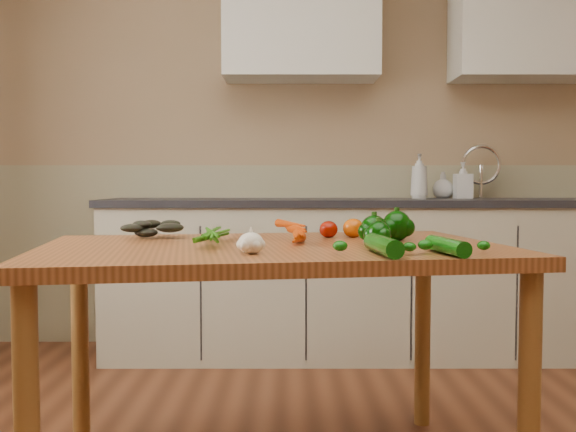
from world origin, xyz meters
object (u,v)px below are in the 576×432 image
(soap_bottle_b, at_px, (463,180))
(zucchini_b, at_px, (383,245))
(table, at_px, (273,271))
(pepper_a, at_px, (374,230))
(carrot_bunch, at_px, (269,232))
(tomato_c, at_px, (391,228))
(leafy_greens, at_px, (152,224))
(pepper_c, at_px, (379,234))
(zucchini_a, at_px, (447,246))
(soap_bottle_a, at_px, (419,176))
(garlic_bulb, at_px, (251,243))
(soap_bottle_c, at_px, (443,185))
(tomato_a, at_px, (329,229))
(pepper_b, at_px, (397,226))
(tomato_b, at_px, (353,228))

(soap_bottle_b, height_order, zucchini_b, soap_bottle_b)
(table, xyz_separation_m, pepper_a, (0.33, 0.03, 0.13))
(carrot_bunch, height_order, tomato_c, carrot_bunch)
(leafy_greens, bearing_deg, soap_bottle_b, 43.51)
(table, distance_m, pepper_c, 0.36)
(zucchini_a, bearing_deg, soap_bottle_a, 80.67)
(table, height_order, zucchini_b, zucchini_b)
(garlic_bulb, xyz_separation_m, zucchini_a, (0.55, -0.01, -0.01))
(table, distance_m, soap_bottle_c, 2.03)
(soap_bottle_a, bearing_deg, zucchini_a, -93.38)
(leafy_greens, distance_m, zucchini_a, 1.07)
(soap_bottle_a, bearing_deg, leafy_greens, -125.52)
(pepper_c, bearing_deg, tomato_a, 114.84)
(soap_bottle_c, height_order, pepper_b, soap_bottle_c)
(table, height_order, pepper_a, pepper_a)
(leafy_greens, distance_m, tomato_a, 0.64)
(tomato_a, distance_m, zucchini_a, 0.62)
(leafy_greens, distance_m, pepper_a, 0.80)
(garlic_bulb, bearing_deg, zucchini_a, -1.49)
(soap_bottle_b, distance_m, zucchini_b, 2.12)
(soap_bottle_c, bearing_deg, garlic_bulb, -115.22)
(pepper_a, bearing_deg, carrot_bunch, 172.89)
(tomato_c, bearing_deg, pepper_a, -111.10)
(table, xyz_separation_m, carrot_bunch, (-0.01, 0.07, 0.12))
(soap_bottle_a, height_order, pepper_c, soap_bottle_a)
(pepper_a, bearing_deg, table, -175.56)
(zucchini_b, bearing_deg, soap_bottle_c, 72.07)
(carrot_bunch, relative_size, pepper_c, 3.50)
(pepper_a, relative_size, tomato_b, 1.21)
(leafy_greens, distance_m, tomato_b, 0.73)
(soap_bottle_c, relative_size, leafy_greens, 0.75)
(zucchini_a, bearing_deg, garlic_bulb, 178.51)
(pepper_a, relative_size, tomato_a, 1.37)
(leafy_greens, xyz_separation_m, zucchini_b, (0.76, -0.53, -0.03))
(pepper_a, distance_m, tomato_a, 0.26)
(tomato_a, distance_m, zucchini_b, 0.56)
(soap_bottle_a, relative_size, soap_bottle_b, 1.22)
(carrot_bunch, distance_m, garlic_bulb, 0.35)
(garlic_bulb, relative_size, zucchini_b, 0.30)
(leafy_greens, distance_m, tomato_c, 0.87)
(soap_bottle_c, height_order, pepper_a, soap_bottle_c)
(soap_bottle_a, height_order, tomato_b, soap_bottle_a)
(pepper_b, height_order, zucchini_a, pepper_b)
(soap_bottle_b, bearing_deg, soap_bottle_a, 3.67)
(garlic_bulb, height_order, pepper_b, pepper_b)
(table, relative_size, pepper_b, 15.80)
(tomato_c, xyz_separation_m, zucchini_b, (-0.12, -0.57, -0.01))
(pepper_b, distance_m, zucchini_b, 0.46)
(soap_bottle_a, bearing_deg, carrot_bunch, -111.67)
(soap_bottle_b, bearing_deg, table, 56.90)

